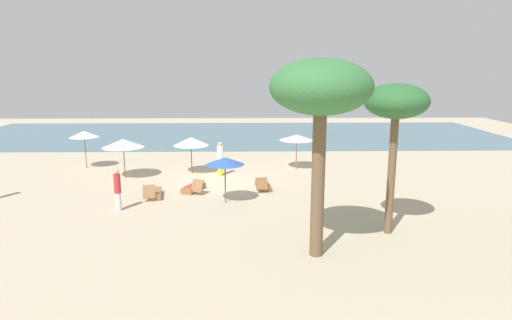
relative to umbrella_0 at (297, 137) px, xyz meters
name	(u,v)px	position (x,y,z in m)	size (l,w,h in m)	color
ground_plane	(223,184)	(-4.27, -3.41, -1.93)	(60.00, 60.00, 0.00)	#BCAD8E
ocean_water	(233,134)	(-4.27, 13.59, -1.90)	(48.00, 16.00, 0.06)	slate
umbrella_0	(297,137)	(0.00, 0.00, 0.00)	(2.06, 2.06, 2.11)	olive
umbrella_1	(84,134)	(-12.82, 0.50, 0.16)	(1.73, 1.73, 2.29)	brown
umbrella_2	(123,143)	(-9.81, -1.94, 0.03)	(2.27, 2.27, 2.20)	brown
umbrella_3	(191,141)	(-6.20, -0.97, -0.05)	(2.04, 2.04, 2.12)	brown
umbrella_4	(225,161)	(-3.97, -6.64, 0.01)	(1.74, 1.74, 2.12)	brown
lounger_0	(194,188)	(-5.64, -4.76, -1.76)	(1.18, 1.73, 0.75)	olive
lounger_1	(154,194)	(-7.42, -5.71, -1.76)	(0.83, 1.70, 0.75)	olive
lounger_2	(263,185)	(-2.18, -4.36, -1.76)	(0.78, 1.72, 0.72)	brown
person_0	(220,159)	(-4.50, -1.57, -0.94)	(0.43, 0.43, 1.94)	yellow
person_1	(118,189)	(-8.55, -7.67, -0.99)	(0.30, 0.30, 1.83)	white
palm_1	(321,92)	(-0.71, -12.40, 3.43)	(3.19, 3.19, 6.39)	brown
palm_2	(396,105)	(2.30, -10.48, 2.84)	(2.28, 2.28, 5.54)	brown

